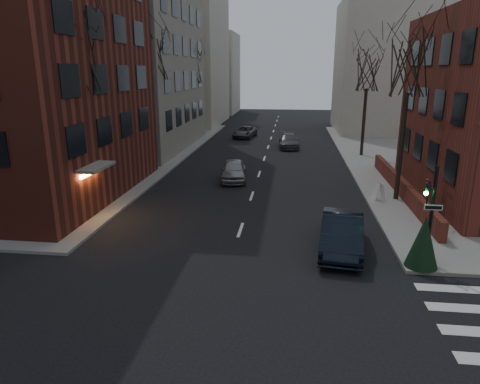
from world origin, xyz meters
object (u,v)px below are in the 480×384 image
Objects in this scene: streetlamp_far at (201,101)px; parked_sedan at (342,233)px; tree_left_a at (75,54)px; tree_left_c at (191,67)px; tree_left_b at (150,53)px; tree_right_a at (410,64)px; streetlamp_near at (144,120)px; evergreen_shrub at (423,241)px; traffic_signal at (429,221)px; car_lane_far at (245,132)px; sandwich_board at (379,191)px; car_lane_gray at (289,141)px; car_lane_silver at (233,170)px; tree_right_b at (368,71)px.

parked_sedan is (12.91, -32.00, -3.41)m from streetlamp_far.
tree_left_a is 1.06× the size of tree_left_c.
tree_left_a reaches higher than tree_left_c.
tree_left_b is 1.72× the size of streetlamp_far.
tree_left_a is at bearing -167.20° from tree_right_a.
evergreen_shrub is at bearing -40.39° from streetlamp_near.
traffic_signal is 0.64× the size of streetlamp_far.
parked_sedan reaches higher than car_lane_far.
traffic_signal is at bearing 61.30° from evergreen_shrub.
sandwich_board is at bearing -53.40° from tree_left_c.
car_lane_far is at bearing 108.46° from traffic_signal.
traffic_signal is 36.81m from streetlamp_far.
car_lane_gray is (-2.59, 25.86, -0.12)m from parked_sedan.
car_lane_far is at bearing 127.13° from car_lane_gray.
traffic_signal reaches higher than car_lane_gray.
tree_left_c is 33.68m from parked_sedan.
streetlamp_far is 1.34× the size of car_lane_far.
tree_left_c is at bearing 120.91° from parked_sedan.
tree_left_a is at bearing 161.53° from evergreen_shrub.
tree_left_c is (-16.74, 31.01, 6.12)m from traffic_signal.
car_lane_silver is 10.26m from sandwich_board.
tree_left_b is at bearing 136.84° from parked_sedan.
car_lane_gray is at bearing -42.39° from car_lane_far.
tree_left_a is at bearing -138.63° from car_lane_silver.
tree_left_a is (-16.74, 5.01, 6.56)m from traffic_signal.
car_lane_far is (-11.92, 24.13, -7.38)m from tree_right_a.
evergreen_shrub is at bearing -62.40° from tree_left_c.
car_lane_far is (-11.06, 33.14, -1.26)m from traffic_signal.
streetlamp_near is at bearing -129.41° from car_lane_gray.
streetlamp_near is at bearing 143.76° from parked_sedan.
car_lane_gray is (10.92, 9.86, -8.21)m from tree_left_b.
tree_left_c is 9.51× the size of sandwich_board.
car_lane_silver is at bearing -30.20° from tree_left_b.
streetlamp_near is at bearing -96.43° from car_lane_far.
parked_sedan is (-3.23, 1.01, -1.08)m from traffic_signal.
streetlamp_near reaches higher than car_lane_silver.
evergreen_shrub reaches higher than car_lane_far.
tree_left_c is 1.00× the size of tree_right_a.
traffic_signal is at bearing -61.64° from tree_left_c.
streetlamp_far is at bearing 88.77° from tree_left_a.
tree_left_b is 5.11× the size of evergreen_shrub.
tree_left_c reaches higher than car_lane_far.
tree_right_b is 1.46× the size of streetlamp_near.
sandwich_board is at bearing -94.38° from tree_right_b.
streetlamp_far is at bearing -170.79° from car_lane_far.
parked_sedan is at bearing -49.83° from tree_left_b.
tree_right_a is 20.43m from car_lane_gray.
tree_left_a reaches higher than sandwich_board.
traffic_signal is 20.86m from streetlamp_near.
tree_right_a is 2.24× the size of car_lane_silver.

